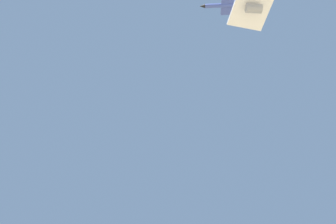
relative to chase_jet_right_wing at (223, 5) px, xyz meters
name	(u,v)px	position (x,y,z in m)	size (l,w,h in m)	color
chase_jet_right_wing	(223,5)	(0.00, 0.00, 0.00)	(12.49, 13.15, 4.00)	#38478C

